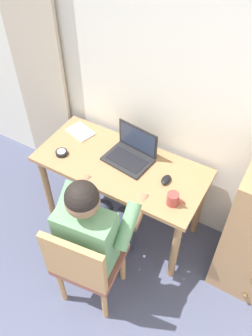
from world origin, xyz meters
TOP-DOWN VIEW (x-y plane):
  - wall_back at (0.00, 2.20)m, footprint 4.80×0.05m
  - curtain_panel at (-1.46, 2.13)m, footprint 0.51×0.03m
  - desk at (-0.51, 1.84)m, footprint 1.28×0.59m
  - chair at (-0.37, 1.13)m, footprint 0.47×0.45m
  - person_seated at (-0.39, 1.32)m, footprint 0.58×0.61m
  - laptop at (-0.48, 1.93)m, footprint 0.37×0.29m
  - computer_mouse at (-0.15, 1.85)m, footprint 0.06×0.10m
  - desk_clock at (-0.95, 1.70)m, footprint 0.09×0.09m
  - notebook_pad at (-0.97, 1.98)m, footprint 0.24×0.20m
  - coffee_mug at (-0.02, 1.69)m, footprint 0.12×0.08m

SIDE VIEW (x-z plane):
  - chair at x=-0.37m, z-range 0.06..0.95m
  - desk at x=-0.51m, z-range 0.26..1.00m
  - person_seated at x=-0.39m, z-range 0.08..1.29m
  - notebook_pad at x=-0.97m, z-range 0.74..0.75m
  - desk_clock at x=-0.95m, z-range 0.74..0.77m
  - computer_mouse at x=-0.15m, z-range 0.74..0.77m
  - coffee_mug at x=-0.02m, z-range 0.74..0.84m
  - laptop at x=-0.48m, z-range 0.67..0.91m
  - curtain_panel at x=-1.46m, z-range 0.00..2.16m
  - wall_back at x=0.00m, z-range 0.00..2.50m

